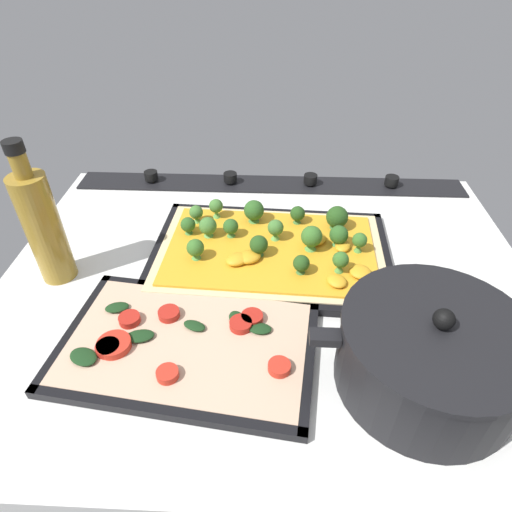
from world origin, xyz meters
The scene contains 8 objects.
ground_plane centered at (0.00, 0.00, -1.50)cm, with size 84.00×67.61×3.00cm, color silver.
stove_control_panel centered at (0.00, -30.30, 0.54)cm, with size 80.64×7.00×2.60cm.
baking_tray_front centered at (-0.52, -6.07, 0.36)cm, with size 40.47×27.94×1.30cm.
broccoli_pizza centered at (-0.96, -6.59, 1.95)cm, with size 37.96×25.43×5.71cm.
baking_tray_back centered at (10.03, 13.86, 0.38)cm, with size 35.58×25.18×1.30cm.
veggie_pizza_back centered at (10.40, 13.79, 1.11)cm, with size 32.90×22.50×1.90cm.
cooking_pot centered at (-19.50, 17.49, 4.85)cm, with size 28.54×21.76×12.01cm.
oil_bottle centered at (32.81, 0.49, 9.41)cm, with size 5.24×5.24×22.56cm.
Camera 1 is at (-0.59, 50.62, 45.29)cm, focal length 30.34 mm.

